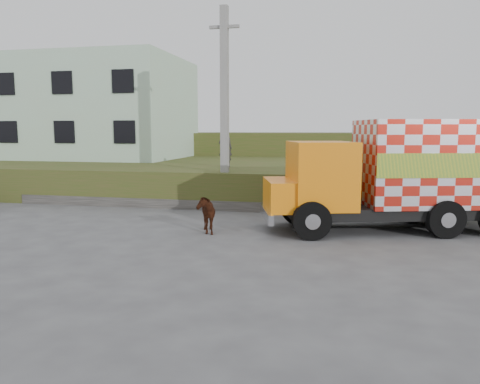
% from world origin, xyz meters
% --- Properties ---
extents(ground, '(120.00, 120.00, 0.00)m').
position_xyz_m(ground, '(0.00, 0.00, 0.00)').
color(ground, '#474749').
rests_on(ground, ground).
extents(embankment, '(40.00, 12.00, 1.50)m').
position_xyz_m(embankment, '(0.00, 10.00, 0.75)').
color(embankment, '#364C19').
rests_on(embankment, ground).
extents(embankment_far, '(40.00, 12.00, 3.00)m').
position_xyz_m(embankment_far, '(0.00, 22.00, 1.50)').
color(embankment_far, '#364C19').
rests_on(embankment_far, ground).
extents(retaining_strip, '(16.00, 0.50, 0.40)m').
position_xyz_m(retaining_strip, '(-2.00, 4.20, 0.20)').
color(retaining_strip, '#595651').
rests_on(retaining_strip, ground).
extents(building, '(10.00, 8.00, 6.00)m').
position_xyz_m(building, '(-11.00, 13.00, 4.50)').
color(building, '#A9C3A7').
rests_on(building, embankment).
extents(utility_pole, '(1.20, 0.30, 8.00)m').
position_xyz_m(utility_pole, '(-1.00, 4.60, 4.08)').
color(utility_pole, gray).
rests_on(utility_pole, ground).
extents(cargo_truck, '(8.25, 4.51, 3.51)m').
position_xyz_m(cargo_truck, '(5.56, 1.81, 1.81)').
color(cargo_truck, black).
rests_on(cargo_truck, ground).
extents(cow, '(1.18, 1.59, 1.22)m').
position_xyz_m(cow, '(-0.54, 0.15, 0.61)').
color(cow, '#35120D').
rests_on(cow, ground).
extents(pedestrian, '(0.70, 0.55, 1.70)m').
position_xyz_m(pedestrian, '(-1.63, 7.23, 2.35)').
color(pedestrian, '#2C2927').
rests_on(pedestrian, embankment).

